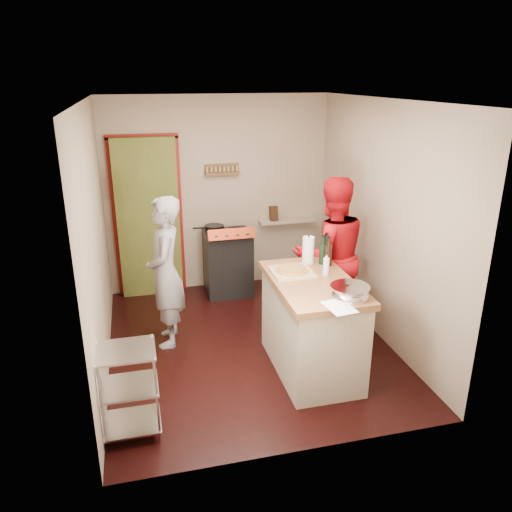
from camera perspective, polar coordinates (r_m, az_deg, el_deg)
The scene contains 10 objects.
floor at distance 5.65m, azimuth -0.87°, elevation -9.95°, with size 3.50×3.50×0.00m, color black.
back_wall at distance 6.79m, azimuth -9.69°, elevation 5.28°, with size 3.00×0.44×2.60m.
left_wall at distance 5.03m, azimuth -17.85°, elevation 1.38°, with size 0.04×3.50×2.60m, color gray.
right_wall at distance 5.64m, azimuth 14.08°, elevation 3.75°, with size 0.04×3.50×2.60m, color gray.
ceiling at distance 4.90m, azimuth -1.04°, elevation 17.52°, with size 3.00×3.50×0.02m, color white.
stove at distance 6.73m, azimuth -3.25°, elevation -0.66°, with size 0.60×0.63×1.00m.
wire_shelving at distance 4.30m, azimuth -14.42°, elevation -14.39°, with size 0.48×0.40×0.80m.
island at distance 5.00m, azimuth 6.43°, elevation -7.68°, with size 0.76×1.41×1.28m.
person_stripe at distance 5.43m, azimuth -10.31°, elevation -1.89°, with size 0.60×0.40×1.66m, color #A0A0A5.
person_red at distance 5.70m, azimuth 8.52°, elevation 0.07°, with size 0.87×0.68×1.80m, color #B30B13.
Camera 1 is at (-1.10, -4.77, 2.82)m, focal length 35.00 mm.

